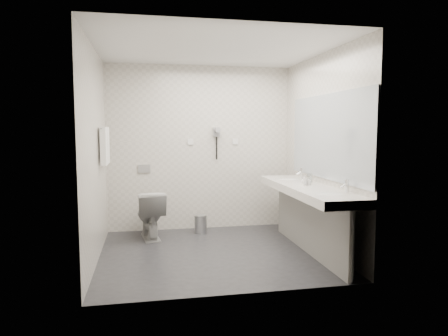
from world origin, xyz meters
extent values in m
plane|color=#242428|center=(0.00, 0.00, 0.00)|extent=(2.80, 2.80, 0.00)
plane|color=silver|center=(0.00, 0.00, 2.50)|extent=(2.80, 2.80, 0.00)
plane|color=beige|center=(0.00, 1.30, 1.25)|extent=(2.80, 0.00, 2.80)
plane|color=beige|center=(0.00, -1.30, 1.25)|extent=(2.80, 0.00, 2.80)
plane|color=beige|center=(-1.40, 0.00, 1.25)|extent=(0.00, 2.60, 2.60)
plane|color=beige|center=(1.40, 0.00, 1.25)|extent=(0.00, 2.60, 2.60)
cube|color=silver|center=(1.12, -0.20, 0.80)|extent=(0.55, 2.20, 0.10)
cube|color=gray|center=(1.15, -0.20, 0.38)|extent=(0.03, 2.15, 0.75)
cylinder|color=silver|center=(1.18, -1.24, 0.38)|extent=(0.06, 0.06, 0.75)
cylinder|color=silver|center=(1.18, 0.84, 0.38)|extent=(0.06, 0.06, 0.75)
cube|color=#B2BCC6|center=(1.39, -0.20, 1.45)|extent=(0.02, 2.20, 1.05)
ellipsoid|color=silver|center=(1.12, -0.85, 0.83)|extent=(0.40, 0.31, 0.05)
ellipsoid|color=silver|center=(1.12, 0.45, 0.83)|extent=(0.40, 0.31, 0.05)
cylinder|color=silver|center=(1.32, -0.85, 0.92)|extent=(0.04, 0.04, 0.15)
cylinder|color=silver|center=(1.32, 0.45, 0.92)|extent=(0.04, 0.04, 0.15)
imported|color=silver|center=(1.16, -0.18, 0.90)|extent=(0.06, 0.06, 0.10)
imported|color=silver|center=(1.16, -0.02, 0.89)|extent=(0.08, 0.08, 0.08)
imported|color=silver|center=(1.11, -0.19, 0.91)|extent=(0.06, 0.06, 0.13)
cylinder|color=silver|center=(1.28, 0.07, 0.91)|extent=(0.07, 0.07, 0.11)
cylinder|color=silver|center=(1.29, 0.10, 0.90)|extent=(0.07, 0.07, 0.10)
imported|color=silver|center=(-0.78, 0.85, 0.34)|extent=(0.47, 0.71, 0.68)
cube|color=#B2B5BA|center=(-0.85, 1.29, 0.95)|extent=(0.18, 0.02, 0.12)
cylinder|color=#B2B5BA|center=(-0.04, 0.98, 0.13)|extent=(0.23, 0.23, 0.26)
cylinder|color=#B2B5BA|center=(-0.04, 0.98, 0.26)|extent=(0.18, 0.18, 0.02)
cylinder|color=silver|center=(-1.35, 0.55, 1.55)|extent=(0.02, 0.62, 0.02)
cube|color=white|center=(-1.34, 0.41, 1.33)|extent=(0.07, 0.24, 0.48)
cube|color=white|center=(-1.34, 0.69, 1.33)|extent=(0.07, 0.24, 0.48)
cube|color=gray|center=(0.25, 1.27, 1.50)|extent=(0.10, 0.04, 0.14)
cylinder|color=gray|center=(0.25, 1.20, 1.53)|extent=(0.08, 0.14, 0.08)
cylinder|color=black|center=(0.25, 1.26, 1.25)|extent=(0.02, 0.02, 0.35)
cube|color=silver|center=(-0.15, 1.29, 1.35)|extent=(0.09, 0.02, 0.09)
cube|color=silver|center=(0.55, 1.29, 1.35)|extent=(0.09, 0.02, 0.09)
camera|label=1|loc=(-0.83, -4.87, 1.55)|focal=32.44mm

